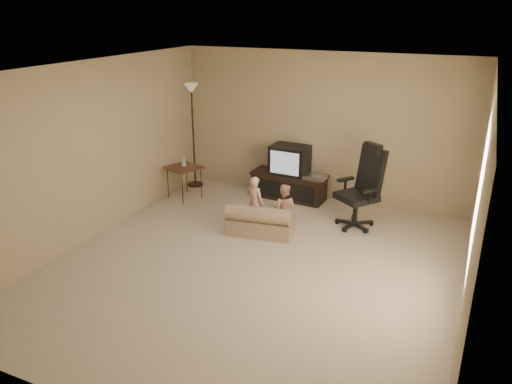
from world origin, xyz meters
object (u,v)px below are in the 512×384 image
side_table (184,168)px  toddler_left (255,203)px  floor_lamp (192,113)px  toddler_right (284,208)px  office_chair (361,198)px  child_sofa (260,222)px  tv_stand (289,177)px

side_table → toddler_left: bearing=-22.3°
side_table → toddler_left: 1.80m
floor_lamp → toddler_right: floor_lamp is taller
office_chair → floor_lamp: size_ratio=0.68×
side_table → toddler_right: 2.18m
office_chair → toddler_right: office_chair is taller
floor_lamp → toddler_left: bearing=-35.6°
side_table → floor_lamp: bearing=105.3°
child_sofa → side_table: bearing=147.1°
office_chair → toddler_left: (-1.40, -0.77, -0.04)m
floor_lamp → toddler_right: 2.76m
tv_stand → office_chair: 1.54m
tv_stand → toddler_right: bearing=-70.2°
tv_stand → floor_lamp: size_ratio=0.71×
floor_lamp → child_sofa: floor_lamp is taller
floor_lamp → toddler_right: bearing=-28.5°
tv_stand → toddler_right: tv_stand is taller
office_chair → toddler_right: 1.19m
floor_lamp → toddler_left: floor_lamp is taller
tv_stand → child_sofa: bearing=-82.6°
office_chair → child_sofa: bearing=-107.9°
tv_stand → floor_lamp: floor_lamp is taller
floor_lamp → toddler_right: size_ratio=2.51×
side_table → toddler_right: size_ratio=1.02×
toddler_right → floor_lamp: bearing=-37.5°
side_table → tv_stand: bearing=23.8°
floor_lamp → child_sofa: 2.72m
child_sofa → toddler_right: toddler_right is taller
child_sofa → toddler_right: 0.40m
office_chair → toddler_left: office_chair is taller
floor_lamp → child_sofa: bearing=-36.1°
toddler_right → side_table: bearing=-24.9°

